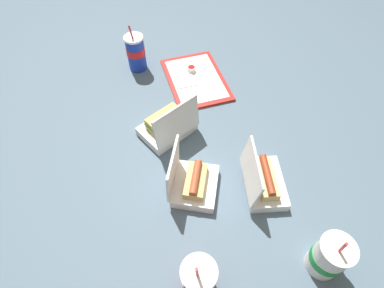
# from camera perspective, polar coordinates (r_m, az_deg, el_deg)

# --- Properties ---
(ground_plane) EXTENTS (3.20, 3.20, 0.00)m
(ground_plane) POSITION_cam_1_polar(r_m,az_deg,el_deg) (1.19, -0.09, -0.66)
(ground_plane) COLOR #4C6070
(food_tray) EXTENTS (0.40, 0.31, 0.01)m
(food_tray) POSITION_cam_1_polar(r_m,az_deg,el_deg) (1.46, 0.71, 12.21)
(food_tray) COLOR red
(food_tray) RESTS_ON ground_plane
(ketchup_cup) EXTENTS (0.04, 0.04, 0.02)m
(ketchup_cup) POSITION_cam_1_polar(r_m,az_deg,el_deg) (1.49, -0.12, 14.13)
(ketchup_cup) COLOR white
(ketchup_cup) RESTS_ON food_tray
(napkin_stack) EXTENTS (0.11, 0.11, 0.00)m
(napkin_stack) POSITION_cam_1_polar(r_m,az_deg,el_deg) (1.44, -1.56, 12.04)
(napkin_stack) COLOR white
(napkin_stack) RESTS_ON food_tray
(plastic_fork) EXTENTS (0.09, 0.08, 0.00)m
(plastic_fork) POSITION_cam_1_polar(r_m,az_deg,el_deg) (1.53, 1.20, 14.94)
(plastic_fork) COLOR white
(plastic_fork) RESTS_ON food_tray
(clamshell_hotdog_back) EXTENTS (0.22, 0.21, 0.19)m
(clamshell_hotdog_back) POSITION_cam_1_polar(r_m,az_deg,el_deg) (1.06, 0.15, -7.34)
(clamshell_hotdog_back) COLOR white
(clamshell_hotdog_back) RESTS_ON ground_plane
(clamshell_sandwich_front) EXTENTS (0.25, 0.26, 0.19)m
(clamshell_sandwich_front) POSITION_cam_1_polar(r_m,az_deg,el_deg) (1.21, -4.62, 3.52)
(clamshell_sandwich_front) COLOR white
(clamshell_sandwich_front) RESTS_ON ground_plane
(clamshell_hotdog_corner) EXTENTS (0.22, 0.16, 0.17)m
(clamshell_hotdog_corner) POSITION_cam_1_polar(r_m,az_deg,el_deg) (1.09, 13.38, -6.78)
(clamshell_hotdog_corner) COLOR white
(clamshell_hotdog_corner) RESTS_ON ground_plane
(soda_cup_back) EXTENTS (0.10, 0.10, 0.22)m
(soda_cup_back) POSITION_cam_1_polar(r_m,az_deg,el_deg) (1.00, 24.63, -18.95)
(soda_cup_back) COLOR white
(soda_cup_back) RESTS_ON ground_plane
(soda_cup_corner) EXTENTS (0.10, 0.10, 0.21)m
(soda_cup_corner) POSITION_cam_1_polar(r_m,az_deg,el_deg) (0.90, 1.25, -24.21)
(soda_cup_corner) COLOR red
(soda_cup_corner) RESTS_ON ground_plane
(soda_cup_center) EXTENTS (0.09, 0.09, 0.23)m
(soda_cup_center) POSITION_cam_1_polar(r_m,az_deg,el_deg) (1.51, -10.64, 16.76)
(soda_cup_center) COLOR #1938B7
(soda_cup_center) RESTS_ON ground_plane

